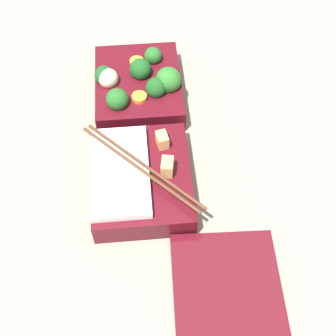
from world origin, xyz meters
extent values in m
plane|color=gray|center=(0.00, 0.00, 0.00)|extent=(3.00, 3.00, 0.00)
cube|color=#510F19|center=(-0.10, 0.00, 0.02)|extent=(0.17, 0.14, 0.04)
sphere|color=#236023|center=(-0.05, -0.04, 0.05)|extent=(0.04, 0.04, 0.04)
sphere|color=#2D7028|center=(-0.09, 0.05, 0.05)|extent=(0.04, 0.04, 0.04)
sphere|color=#19511E|center=(-0.12, 0.01, 0.05)|extent=(0.04, 0.04, 0.04)
sphere|color=#19511E|center=(-0.11, -0.05, 0.05)|extent=(0.03, 0.03, 0.03)
sphere|color=#19511E|center=(-0.07, 0.03, 0.05)|extent=(0.03, 0.03, 0.03)
sphere|color=#236023|center=(-0.15, 0.03, 0.05)|extent=(0.03, 0.03, 0.03)
cylinder|color=orange|center=(-0.06, 0.00, 0.04)|extent=(0.03, 0.03, 0.01)
cylinder|color=orange|center=(-0.14, 0.00, 0.04)|extent=(0.03, 0.03, 0.01)
sphere|color=beige|center=(-0.10, -0.05, 0.05)|extent=(0.03, 0.03, 0.03)
cube|color=#510F19|center=(0.09, -0.01, 0.02)|extent=(0.17, 0.14, 0.04)
cube|color=white|center=(0.09, -0.04, 0.05)|extent=(0.15, 0.08, 0.01)
cube|color=#EAB266|center=(0.04, 0.03, 0.05)|extent=(0.02, 0.02, 0.02)
cube|color=#EAB266|center=(0.09, 0.03, 0.05)|extent=(0.03, 0.02, 0.02)
cylinder|color=#56331E|center=(0.09, -0.01, 0.05)|extent=(0.16, 0.16, 0.01)
cylinder|color=#56331E|center=(0.08, 0.00, 0.05)|extent=(0.16, 0.16, 0.01)
cube|color=#510F19|center=(0.26, 0.10, 0.01)|extent=(0.18, 0.15, 0.01)
camera|label=1|loc=(0.47, 0.00, 0.59)|focal=50.00mm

